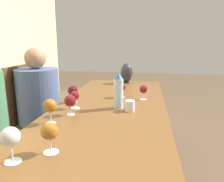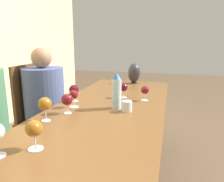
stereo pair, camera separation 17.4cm
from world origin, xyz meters
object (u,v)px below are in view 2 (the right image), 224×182
(wine_glass_5, at_px, (34,129))
(chair_far, at_px, (39,113))
(water_bottle, at_px, (117,91))
(wine_glass_7, at_px, (124,88))
(wine_glass_3, at_px, (74,90))
(water_tumbler, at_px, (127,106))
(vase, at_px, (134,73))
(wine_glass_0, at_px, (45,104))
(wine_glass_6, at_px, (67,100))
(person_far, at_px, (46,105))
(wine_glass_2, at_px, (74,95))
(wine_glass_4, at_px, (145,90))

(wine_glass_5, xyz_separation_m, chair_far, (1.02, 0.67, -0.32))
(water_bottle, xyz_separation_m, wine_glass_7, (0.32, 0.02, -0.04))
(wine_glass_3, bearing_deg, water_tumbler, -107.59)
(vase, height_order, wine_glass_7, vase)
(vase, bearing_deg, wine_glass_7, -178.30)
(wine_glass_0, distance_m, wine_glass_6, 0.18)
(wine_glass_3, relative_size, wine_glass_7, 1.07)
(person_far, bearing_deg, wine_glass_0, -148.15)
(wine_glass_3, height_order, wine_glass_7, wine_glass_3)
(water_bottle, height_order, wine_glass_3, water_bottle)
(wine_glass_7, xyz_separation_m, person_far, (-0.01, 0.78, -0.21))
(wine_glass_2, relative_size, wine_glass_3, 0.96)
(wine_glass_4, height_order, wine_glass_6, wine_glass_6)
(chair_far, bearing_deg, wine_glass_4, -92.26)
(wine_glass_4, bearing_deg, wine_glass_2, 123.50)
(wine_glass_0, height_order, wine_glass_3, wine_glass_0)
(water_tumbler, bearing_deg, person_far, 67.38)
(vase, distance_m, wine_glass_2, 1.09)
(wine_glass_7, bearing_deg, person_far, 90.48)
(wine_glass_7, bearing_deg, wine_glass_6, 151.39)
(wine_glass_2, height_order, wine_glass_7, wine_glass_2)
(wine_glass_3, height_order, wine_glass_5, wine_glass_5)
(wine_glass_4, relative_size, wine_glass_5, 0.88)
(wine_glass_2, distance_m, wine_glass_3, 0.17)
(vase, bearing_deg, wine_glass_2, 164.91)
(wine_glass_0, height_order, wine_glass_4, wine_glass_0)
(wine_glass_2, distance_m, wine_glass_5, 0.66)
(wine_glass_2, bearing_deg, wine_glass_0, 171.38)
(water_bottle, distance_m, wine_glass_4, 0.33)
(wine_glass_2, height_order, chair_far, chair_far)
(water_tumbler, xyz_separation_m, wine_glass_0, (-0.32, 0.46, 0.07))
(wine_glass_5, relative_size, person_far, 0.12)
(wine_glass_3, distance_m, person_far, 0.51)
(water_bottle, distance_m, wine_glass_3, 0.40)
(wine_glass_0, distance_m, wine_glass_7, 0.78)
(vase, bearing_deg, water_tumbler, -173.18)
(water_bottle, xyz_separation_m, wine_glass_5, (-0.71, 0.21, -0.03))
(wine_glass_6, relative_size, chair_far, 0.14)
(vase, relative_size, wine_glass_0, 1.52)
(wine_glass_5, bearing_deg, water_tumbler, -24.85)
(water_bottle, relative_size, wine_glass_2, 2.03)
(wine_glass_5, relative_size, wine_glass_7, 1.10)
(wine_glass_3, distance_m, chair_far, 0.63)
(wine_glass_7, bearing_deg, wine_glass_2, 141.19)
(vase, bearing_deg, wine_glass_3, 158.58)
(wine_glass_7, bearing_deg, wine_glass_4, -104.10)
(water_bottle, relative_size, vase, 1.15)
(wine_glass_6, xyz_separation_m, wine_glass_7, (0.52, -0.29, -0.01))
(chair_far, bearing_deg, wine_glass_5, -146.61)
(wine_glass_5, distance_m, person_far, 1.20)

